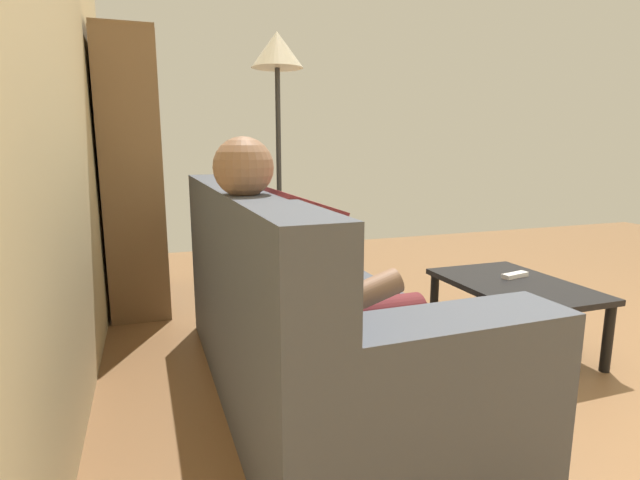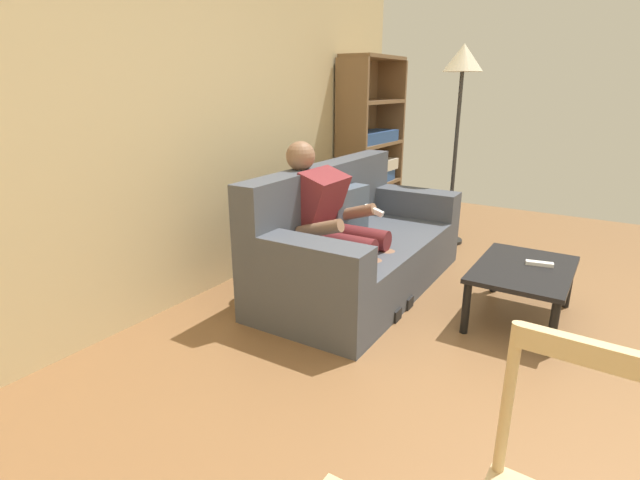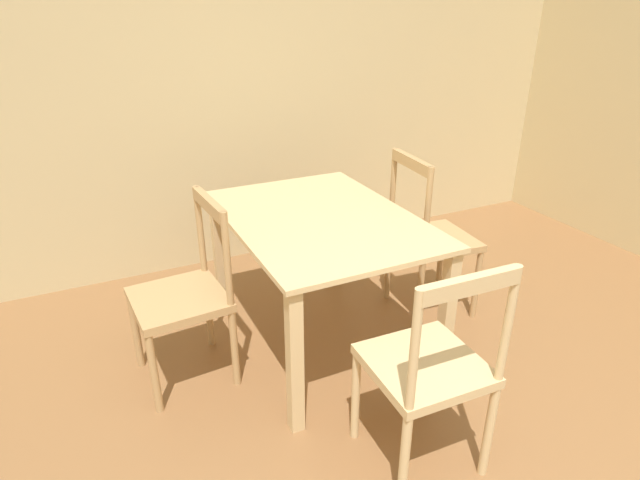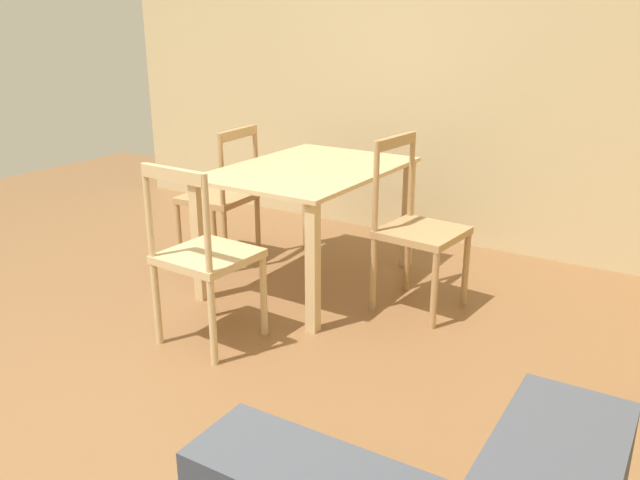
{
  "view_description": "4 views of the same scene",
  "coord_description": "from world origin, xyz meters",
  "px_view_note": "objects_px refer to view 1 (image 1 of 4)",
  "views": [
    {
      "loc": [
        -0.96,
        2.26,
        1.1
      ],
      "look_at": [
        1.02,
        1.57,
        0.7
      ],
      "focal_mm": 27.63,
      "sensor_mm": 36.0,
      "label": 1
    },
    {
      "loc": [
        -2.07,
        -0.01,
        1.51
      ],
      "look_at": [
        -0.49,
        1.0,
        0.9
      ],
      "focal_mm": 26.79,
      "sensor_mm": 36.0,
      "label": 2
    },
    {
      "loc": [
        0.2,
        -1.09,
        1.73
      ],
      "look_at": [
        -2.01,
        -0.03,
        0.6
      ],
      "focal_mm": 29.37,
      "sensor_mm": 36.0,
      "label": 3
    },
    {
      "loc": [
        1.17,
        2.05,
        1.57
      ],
      "look_at": [
        -0.49,
        1.0,
        0.9
      ],
      "focal_mm": 36.41,
      "sensor_mm": 36.0,
      "label": 4
    }
  ],
  "objects_px": {
    "couch": "(304,322)",
    "tv_remote": "(515,275)",
    "bookshelf": "(133,196)",
    "floor_lamp": "(277,75)",
    "person_lounging": "(316,285)",
    "coffee_table": "(514,292)"
  },
  "relations": [
    {
      "from": "tv_remote",
      "to": "coffee_table",
      "type": "bearing_deg",
      "value": 127.51
    },
    {
      "from": "couch",
      "to": "tv_remote",
      "type": "distance_m",
      "value": 1.3
    },
    {
      "from": "tv_remote",
      "to": "floor_lamp",
      "type": "relative_size",
      "value": 0.09
    },
    {
      "from": "coffee_table",
      "to": "bookshelf",
      "type": "relative_size",
      "value": 0.47
    },
    {
      "from": "coffee_table",
      "to": "floor_lamp",
      "type": "relative_size",
      "value": 0.45
    },
    {
      "from": "bookshelf",
      "to": "floor_lamp",
      "type": "xyz_separation_m",
      "value": [
        -0.16,
        -1.0,
        0.82
      ]
    },
    {
      "from": "coffee_table",
      "to": "bookshelf",
      "type": "height_order",
      "value": "bookshelf"
    },
    {
      "from": "tv_remote",
      "to": "bookshelf",
      "type": "relative_size",
      "value": 0.09
    },
    {
      "from": "couch",
      "to": "tv_remote",
      "type": "relative_size",
      "value": 11.6
    },
    {
      "from": "coffee_table",
      "to": "floor_lamp",
      "type": "distance_m",
      "value": 2.09
    },
    {
      "from": "couch",
      "to": "coffee_table",
      "type": "height_order",
      "value": "couch"
    },
    {
      "from": "couch",
      "to": "bookshelf",
      "type": "distance_m",
      "value": 1.84
    },
    {
      "from": "couch",
      "to": "bookshelf",
      "type": "relative_size",
      "value": 1.1
    },
    {
      "from": "couch",
      "to": "tv_remote",
      "type": "xyz_separation_m",
      "value": [
        0.17,
        -1.29,
        0.06
      ]
    },
    {
      "from": "coffee_table",
      "to": "bookshelf",
      "type": "distance_m",
      "value": 2.52
    },
    {
      "from": "person_lounging",
      "to": "coffee_table",
      "type": "height_order",
      "value": "person_lounging"
    },
    {
      "from": "person_lounging",
      "to": "floor_lamp",
      "type": "bearing_deg",
      "value": -10.19
    },
    {
      "from": "person_lounging",
      "to": "tv_remote",
      "type": "relative_size",
      "value": 6.66
    },
    {
      "from": "couch",
      "to": "coffee_table",
      "type": "distance_m",
      "value": 1.22
    },
    {
      "from": "coffee_table",
      "to": "tv_remote",
      "type": "height_order",
      "value": "tv_remote"
    },
    {
      "from": "coffee_table",
      "to": "floor_lamp",
      "type": "height_order",
      "value": "floor_lamp"
    },
    {
      "from": "bookshelf",
      "to": "floor_lamp",
      "type": "bearing_deg",
      "value": -99.21
    }
  ]
}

